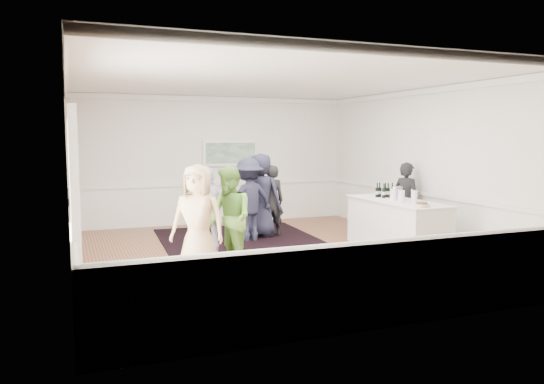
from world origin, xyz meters
name	(u,v)px	position (x,y,z in m)	size (l,w,h in m)	color
floor	(272,255)	(0.00, 0.00, 0.00)	(8.00, 8.00, 0.00)	brown
ceiling	(272,80)	(0.00, 0.00, 3.20)	(7.00, 8.00, 0.02)	white
wall_left	(67,174)	(-3.50, 0.00, 1.60)	(0.02, 8.00, 3.20)	white
wall_right	(430,165)	(3.50, 0.00, 1.60)	(0.02, 8.00, 3.20)	white
wall_back	(215,160)	(0.00, 4.00, 1.60)	(7.00, 0.02, 3.20)	white
wall_front	(400,190)	(0.00, -4.00, 1.60)	(7.00, 0.02, 3.20)	white
wainscoting	(272,229)	(0.00, 0.00, 0.50)	(7.00, 8.00, 1.00)	white
mirror	(69,158)	(-3.45, 1.30, 1.80)	(0.05, 1.25, 1.85)	gold
doorway	(73,198)	(-3.45, -1.90, 1.42)	(0.10, 1.78, 2.56)	white
landscape_painting	(231,153)	(0.40, 3.95, 1.78)	(1.44, 0.06, 0.66)	white
area_rug	(244,243)	(-0.14, 1.24, 0.01)	(3.26, 4.28, 0.02)	black
serving_table	(397,225)	(2.43, -0.44, 0.49)	(0.91, 2.40, 0.97)	white
bartender	(406,201)	(3.20, 0.35, 0.83)	(0.60, 0.40, 1.66)	black
guest_tan	(198,220)	(-1.62, -0.93, 0.89)	(0.87, 0.56, 1.77)	tan
guest_green	(230,218)	(-1.04, -0.75, 0.86)	(0.83, 0.65, 1.72)	#6AB046
guest_lilac	(209,214)	(-1.18, 0.04, 0.83)	(0.97, 0.40, 1.66)	silver
guest_dark_a	(249,200)	(0.03, 1.43, 0.87)	(1.13, 0.65, 1.75)	#1E2033
guest_dark_b	(271,201)	(0.66, 1.76, 0.79)	(0.57, 0.38, 1.58)	black
guest_navy	(261,195)	(0.43, 1.78, 0.92)	(0.90, 0.58, 1.83)	#1E2033
wine_bottles	(384,190)	(2.47, 0.08, 1.13)	(0.36, 0.25, 0.31)	black
juice_pitchers	(403,195)	(2.40, -0.66, 1.09)	(0.37, 0.42, 0.24)	#69AF3E
ice_bucket	(396,194)	(2.49, -0.30, 1.09)	(0.26, 0.26, 0.24)	silver
nut_bowl	(422,205)	(2.28, -1.39, 1.01)	(0.27, 0.27, 0.07)	white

